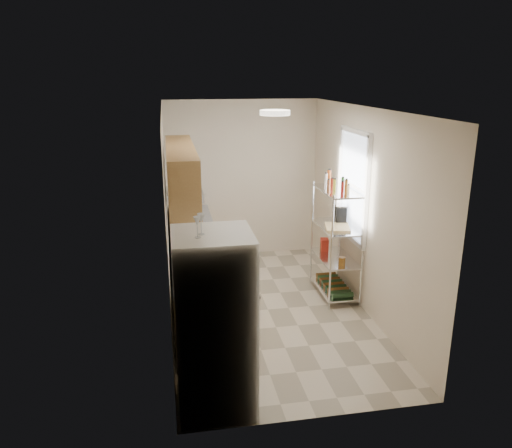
# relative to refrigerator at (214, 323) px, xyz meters

# --- Properties ---
(room) EXTENTS (2.52, 4.42, 2.62)m
(room) POSITION_rel_refrigerator_xyz_m (0.87, 1.83, 0.46)
(room) COLOR beige
(room) RESTS_ON ground
(counter_run) EXTENTS (0.63, 3.51, 0.90)m
(counter_run) POSITION_rel_refrigerator_xyz_m (-0.05, 2.26, -0.39)
(counter_run) COLOR #AE874A
(counter_run) RESTS_ON ground
(upper_cabinets) EXTENTS (0.33, 2.20, 0.72)m
(upper_cabinets) POSITION_rel_refrigerator_xyz_m (-0.18, 1.93, 0.97)
(upper_cabinets) COLOR #AE874A
(upper_cabinets) RESTS_ON room
(range_hood) EXTENTS (0.50, 0.60, 0.12)m
(range_hood) POSITION_rel_refrigerator_xyz_m (-0.13, 2.73, 0.55)
(range_hood) COLOR #B7BABC
(range_hood) RESTS_ON room
(window) EXTENTS (0.06, 1.00, 1.46)m
(window) POSITION_rel_refrigerator_xyz_m (2.10, 2.18, 0.71)
(window) COLOR white
(window) RESTS_ON room
(bakers_rack) EXTENTS (0.45, 0.90, 1.73)m
(bakers_rack) POSITION_rel_refrigerator_xyz_m (1.88, 2.12, 0.26)
(bakers_rack) COLOR silver
(bakers_rack) RESTS_ON ground
(ceiling_dome) EXTENTS (0.34, 0.34, 0.05)m
(ceiling_dome) POSITION_rel_refrigerator_xyz_m (0.87, 1.53, 1.73)
(ceiling_dome) COLOR white
(ceiling_dome) RESTS_ON room
(refrigerator) EXTENTS (0.69, 0.69, 1.69)m
(refrigerator) POSITION_rel_refrigerator_xyz_m (0.00, 0.00, 0.00)
(refrigerator) COLOR white
(refrigerator) RESTS_ON ground
(wine_glass_a) EXTENTS (0.06, 0.06, 0.18)m
(wine_glass_a) POSITION_rel_refrigerator_xyz_m (-0.13, -0.10, 0.93)
(wine_glass_a) COLOR silver
(wine_glass_a) RESTS_ON refrigerator
(wine_glass_b) EXTENTS (0.07, 0.07, 0.18)m
(wine_glass_b) POSITION_rel_refrigerator_xyz_m (-0.09, -0.02, 0.94)
(wine_glass_b) COLOR silver
(wine_glass_b) RESTS_ON refrigerator
(rice_cooker) EXTENTS (0.26, 0.26, 0.21)m
(rice_cooker) POSITION_rel_refrigerator_xyz_m (-0.11, 2.04, 0.16)
(rice_cooker) COLOR white
(rice_cooker) RESTS_ON counter_run
(frying_pan_large) EXTENTS (0.34, 0.34, 0.05)m
(frying_pan_large) POSITION_rel_refrigerator_xyz_m (-0.12, 2.67, 0.08)
(frying_pan_large) COLOR black
(frying_pan_large) RESTS_ON counter_run
(frying_pan_small) EXTENTS (0.23, 0.23, 0.05)m
(frying_pan_small) POSITION_rel_refrigerator_xyz_m (-0.10, 2.68, 0.08)
(frying_pan_small) COLOR black
(frying_pan_small) RESTS_ON counter_run
(cutting_board) EXTENTS (0.40, 0.47, 0.03)m
(cutting_board) POSITION_rel_refrigerator_xyz_m (1.85, 2.03, 0.18)
(cutting_board) COLOR tan
(cutting_board) RESTS_ON bakers_rack
(espresso_machine) EXTENTS (0.18, 0.24, 0.25)m
(espresso_machine) POSITION_rel_refrigerator_xyz_m (1.97, 2.28, 0.29)
(espresso_machine) COLOR black
(espresso_machine) RESTS_ON bakers_rack
(storage_bag) EXTENTS (0.13, 0.17, 0.17)m
(storage_bag) POSITION_rel_refrigerator_xyz_m (1.81, 2.43, -0.20)
(storage_bag) COLOR #A72314
(storage_bag) RESTS_ON bakers_rack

